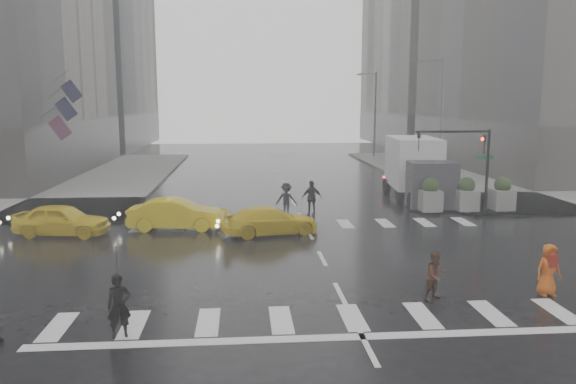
{
  "coord_description": "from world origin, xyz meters",
  "views": [
    {
      "loc": [
        -3.01,
        -20.7,
        5.97
      ],
      "look_at": [
        -1.15,
        2.0,
        2.28
      ],
      "focal_mm": 35.0,
      "sensor_mm": 36.0,
      "label": 1
    }
  ],
  "objects": [
    {
      "name": "sidewalk_ne",
      "position": [
        19.5,
        17.5,
        0.07
      ],
      "size": [
        35.0,
        35.0,
        0.15
      ],
      "primitive_type": "cube",
      "color": "slate",
      "rests_on": "ground"
    },
    {
      "name": "pedestrian_brown",
      "position": [
        2.79,
        -4.76,
        0.75
      ],
      "size": [
        0.9,
        0.82,
        1.5
      ],
      "primitive_type": "imported",
      "rotation": [
        0.0,
        0.0,
        0.44
      ],
      "color": "#4A291A",
      "rests_on": "ground"
    },
    {
      "name": "flag_cluster",
      "position": [
        -15.08,
        18.5,
        5.64
      ],
      "size": [
        2.87,
        3.06,
        4.69
      ],
      "color": "#59595B",
      "rests_on": "ground"
    },
    {
      "name": "building_ne_far",
      "position": [
        29.0,
        56.0,
        16.27
      ],
      "size": [
        26.05,
        26.05,
        36.0
      ],
      "color": "gray",
      "rests_on": "ground"
    },
    {
      "name": "traffic_signal_pole",
      "position": [
        9.01,
        8.01,
        3.22
      ],
      "size": [
        4.45,
        0.42,
        4.5
      ],
      "color": "black",
      "rests_on": "ground"
    },
    {
      "name": "pedestrian_black",
      "position": [
        -6.18,
        -6.8,
        1.62
      ],
      "size": [
        1.22,
        1.23,
        2.43
      ],
      "rotation": [
        0.0,
        0.0,
        0.31
      ],
      "color": "black",
      "rests_on": "ground"
    },
    {
      "name": "pedestrian_far_a",
      "position": [
        0.61,
        8.15,
        0.93
      ],
      "size": [
        1.17,
        0.81,
        1.86
      ],
      "primitive_type": "imported",
      "rotation": [
        0.0,
        0.0,
        3.28
      ],
      "color": "black",
      "rests_on": "ground"
    },
    {
      "name": "pedestrian_orange",
      "position": [
        6.4,
        -4.67,
        0.82
      ],
      "size": [
        0.82,
        0.56,
        1.63
      ],
      "rotation": [
        0.0,
        0.0,
        0.05
      ],
      "color": "#DB570F",
      "rests_on": "ground"
    },
    {
      "name": "ground",
      "position": [
        0.0,
        0.0,
        0.0
      ],
      "size": [
        120.0,
        120.0,
        0.0
      ],
      "primitive_type": "plane",
      "color": "black",
      "rests_on": "ground"
    },
    {
      "name": "taxi_mid",
      "position": [
        -6.13,
        5.46,
        0.73
      ],
      "size": [
        4.53,
        1.81,
        1.46
      ],
      "primitive_type": "imported",
      "rotation": [
        0.0,
        0.0,
        1.51
      ],
      "color": "yellow",
      "rests_on": "ground"
    },
    {
      "name": "planter_west",
      "position": [
        7.0,
        8.2,
        0.98
      ],
      "size": [
        1.1,
        1.1,
        1.8
      ],
      "color": "slate",
      "rests_on": "ground"
    },
    {
      "name": "planter_east",
      "position": [
        11.0,
        8.2,
        0.98
      ],
      "size": [
        1.1,
        1.1,
        1.8
      ],
      "color": "slate",
      "rests_on": "ground"
    },
    {
      "name": "taxi_rear",
      "position": [
        -1.78,
        4.15,
        0.63
      ],
      "size": [
        4.14,
        2.58,
        1.26
      ],
      "primitive_type": "imported",
      "rotation": [
        0.0,
        0.0,
        1.8
      ],
      "color": "yellow",
      "rests_on": "ground"
    },
    {
      "name": "box_truck",
      "position": [
        7.5,
        12.02,
        2.01
      ],
      "size": [
        2.66,
        7.1,
        3.77
      ],
      "rotation": [
        0.0,
        0.0,
        -0.09
      ],
      "color": "white",
      "rests_on": "ground"
    },
    {
      "name": "planter_mid",
      "position": [
        9.0,
        8.2,
        0.98
      ],
      "size": [
        1.1,
        1.1,
        1.8
      ],
      "color": "slate",
      "rests_on": "ground"
    },
    {
      "name": "pedestrian_far_b",
      "position": [
        -0.72,
        8.29,
        0.87
      ],
      "size": [
        1.24,
        0.9,
        1.73
      ],
      "primitive_type": "imported",
      "rotation": [
        0.0,
        0.0,
        2.87
      ],
      "color": "black",
      "rests_on": "ground"
    },
    {
      "name": "taxi_front",
      "position": [
        -11.12,
        4.66,
        0.71
      ],
      "size": [
        4.38,
        2.32,
        1.42
      ],
      "primitive_type": "imported",
      "rotation": [
        0.0,
        0.0,
        1.41
      ],
      "color": "yellow",
      "rests_on": "ground"
    },
    {
      "name": "street_lamp_near",
      "position": [
        10.87,
        18.0,
        4.95
      ],
      "size": [
        2.15,
        0.22,
        9.0
      ],
      "color": "#59595B",
      "rests_on": "ground"
    },
    {
      "name": "road_markings",
      "position": [
        0.0,
        0.0,
        0.01
      ],
      "size": [
        18.0,
        48.0,
        0.01
      ],
      "primitive_type": null,
      "color": "silver",
      "rests_on": "ground"
    },
    {
      "name": "street_lamp_far",
      "position": [
        10.87,
        38.0,
        4.95
      ],
      "size": [
        2.15,
        0.22,
        9.0
      ],
      "color": "#59595B",
      "rests_on": "ground"
    }
  ]
}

